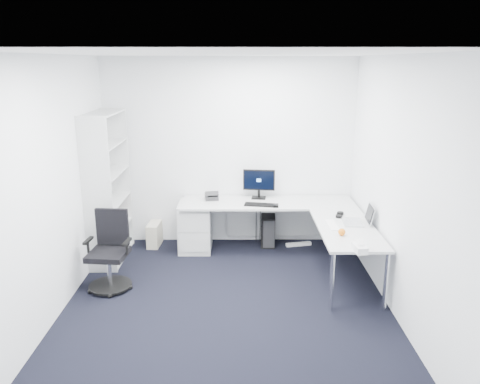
{
  "coord_description": "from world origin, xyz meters",
  "views": [
    {
      "loc": [
        0.13,
        -4.58,
        2.63
      ],
      "look_at": [
        0.15,
        1.05,
        1.05
      ],
      "focal_mm": 35.0,
      "sensor_mm": 36.0,
      "label": 1
    }
  ],
  "objects_px": {
    "l_desk": "(269,234)",
    "laptop": "(353,214)",
    "monitor": "(259,184)",
    "task_chair": "(108,252)",
    "bookshelf": "(107,187)"
  },
  "relations": [
    {
      "from": "l_desk",
      "to": "laptop",
      "type": "height_order",
      "value": "laptop"
    },
    {
      "from": "bookshelf",
      "to": "task_chair",
      "type": "xyz_separation_m",
      "value": [
        0.22,
        -0.94,
        -0.54
      ]
    },
    {
      "from": "l_desk",
      "to": "task_chair",
      "type": "bearing_deg",
      "value": -155.61
    },
    {
      "from": "monitor",
      "to": "l_desk",
      "type": "bearing_deg",
      "value": -69.56
    },
    {
      "from": "l_desk",
      "to": "bookshelf",
      "type": "relative_size",
      "value": 1.21
    },
    {
      "from": "task_chair",
      "to": "monitor",
      "type": "height_order",
      "value": "monitor"
    },
    {
      "from": "monitor",
      "to": "laptop",
      "type": "xyz_separation_m",
      "value": [
        1.11,
        -1.07,
        -0.1
      ]
    },
    {
      "from": "l_desk",
      "to": "monitor",
      "type": "bearing_deg",
      "value": 103.6
    },
    {
      "from": "l_desk",
      "to": "monitor",
      "type": "distance_m",
      "value": 0.78
    },
    {
      "from": "l_desk",
      "to": "bookshelf",
      "type": "distance_m",
      "value": 2.27
    },
    {
      "from": "monitor",
      "to": "laptop",
      "type": "relative_size",
      "value": 1.34
    },
    {
      "from": "l_desk",
      "to": "task_chair",
      "type": "xyz_separation_m",
      "value": [
        -1.96,
        -0.89,
        0.11
      ]
    },
    {
      "from": "task_chair",
      "to": "laptop",
      "type": "bearing_deg",
      "value": 11.7
    },
    {
      "from": "l_desk",
      "to": "laptop",
      "type": "relative_size",
      "value": 7.17
    },
    {
      "from": "l_desk",
      "to": "bookshelf",
      "type": "xyz_separation_m",
      "value": [
        -2.17,
        0.05,
        0.65
      ]
    }
  ]
}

